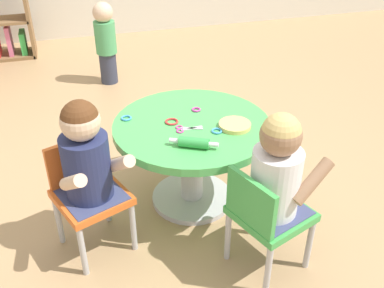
{
  "coord_description": "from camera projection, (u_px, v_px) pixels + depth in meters",
  "views": [
    {
      "loc": [
        -0.54,
        -1.9,
        1.61
      ],
      "look_at": [
        0.0,
        0.0,
        0.36
      ],
      "focal_mm": 42.47,
      "sensor_mm": 36.0,
      "label": 1
    }
  ],
  "objects": [
    {
      "name": "cookie_cutter_2",
      "position": [
        196.0,
        110.0,
        2.39
      ],
      "size": [
        0.05,
        0.05,
        0.01
      ],
      "primitive_type": "torus",
      "color": "#D83FA5",
      "rests_on": "craft_table"
    },
    {
      "name": "cookie_cutter_3",
      "position": [
        217.0,
        131.0,
        2.21
      ],
      "size": [
        0.05,
        0.05,
        0.01
      ],
      "primitive_type": "torus",
      "color": "#3F99D8",
      "rests_on": "craft_table"
    },
    {
      "name": "toddler_standing",
      "position": [
        106.0,
        41.0,
        3.68
      ],
      "size": [
        0.17,
        0.17,
        0.67
      ],
      "color": "#33384C",
      "rests_on": "ground"
    },
    {
      "name": "child_chair_left",
      "position": [
        88.0,
        192.0,
        2.1
      ],
      "size": [
        0.39,
        0.39,
        0.54
      ],
      "color": "#B7B7BC",
      "rests_on": "ground"
    },
    {
      "name": "ground_plane",
      "position": [
        192.0,
        199.0,
        2.54
      ],
      "size": [
        10.0,
        10.0,
        0.0
      ],
      "primitive_type": "plane",
      "color": "tan"
    },
    {
      "name": "seated_child_right",
      "position": [
        278.0,
        169.0,
        1.86
      ],
      "size": [
        0.42,
        0.37,
        0.51
      ],
      "color": "#3F4772",
      "rests_on": "ground"
    },
    {
      "name": "craft_scissors",
      "position": [
        185.0,
        129.0,
        2.23
      ],
      "size": [
        0.14,
        0.08,
        0.01
      ],
      "color": "silver",
      "rests_on": "craft_table"
    },
    {
      "name": "cookie_cutter_1",
      "position": [
        172.0,
        122.0,
        2.28
      ],
      "size": [
        0.07,
        0.07,
        0.01
      ],
      "primitive_type": "torus",
      "color": "red",
      "rests_on": "craft_table"
    },
    {
      "name": "seated_child_left",
      "position": [
        86.0,
        155.0,
        1.95
      ],
      "size": [
        0.38,
        0.42,
        0.51
      ],
      "color": "#3F4772",
      "rests_on": "ground"
    },
    {
      "name": "playdough_blob_0",
      "position": [
        235.0,
        125.0,
        2.24
      ],
      "size": [
        0.16,
        0.16,
        0.02
      ],
      "primitive_type": "cylinder",
      "color": "#F2CC72",
      "rests_on": "craft_table"
    },
    {
      "name": "child_chair_right",
      "position": [
        266.0,
        215.0,
        1.96
      ],
      "size": [
        0.39,
        0.39,
        0.54
      ],
      "color": "#B7B7BC",
      "rests_on": "ground"
    },
    {
      "name": "cookie_cutter_0",
      "position": [
        126.0,
        118.0,
        2.31
      ],
      "size": [
        0.06,
        0.06,
        0.01
      ],
      "primitive_type": "torus",
      "color": "#3F99D8",
      "rests_on": "craft_table"
    },
    {
      "name": "craft_table",
      "position": [
        192.0,
        145.0,
        2.35
      ],
      "size": [
        0.8,
        0.8,
        0.49
      ],
      "color": "silver",
      "rests_on": "ground"
    },
    {
      "name": "rolling_pin",
      "position": [
        194.0,
        143.0,
        2.08
      ],
      "size": [
        0.21,
        0.12,
        0.05
      ],
      "color": "green",
      "rests_on": "craft_table"
    }
  ]
}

